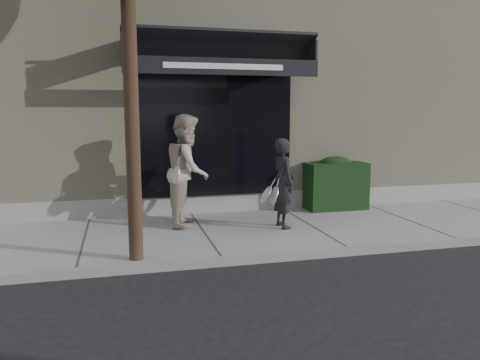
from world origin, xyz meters
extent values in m
plane|color=black|center=(0.00, 0.00, 0.00)|extent=(80.00, 80.00, 0.00)
cube|color=gray|center=(0.00, 0.00, 0.06)|extent=(20.00, 3.00, 0.12)
cube|color=gray|center=(0.00, -1.55, 0.07)|extent=(20.00, 0.10, 0.14)
cube|color=#C1B893|center=(0.00, 5.00, 2.75)|extent=(14.00, 7.00, 5.50)
cube|color=gray|center=(0.00, 1.70, 0.25)|extent=(14.02, 0.42, 0.50)
cube|color=black|center=(-1.50, 1.55, 1.80)|extent=(3.20, 0.30, 2.60)
cube|color=gray|center=(-3.10, 1.70, 1.80)|extent=(0.08, 0.40, 2.60)
cube|color=gray|center=(0.10, 1.70, 1.80)|extent=(0.08, 0.40, 2.60)
cube|color=gray|center=(-1.50, 1.70, 3.14)|extent=(3.36, 0.40, 0.12)
cube|color=black|center=(-1.50, 1.00, 3.40)|extent=(3.60, 1.03, 0.55)
cube|color=black|center=(-1.50, 0.50, 3.01)|extent=(3.60, 0.05, 0.30)
cube|color=white|center=(-1.50, 0.47, 3.01)|extent=(2.20, 0.01, 0.10)
cube|color=black|center=(-3.28, 1.00, 3.32)|extent=(0.04, 1.00, 0.45)
cube|color=black|center=(0.28, 1.00, 3.32)|extent=(0.04, 1.00, 0.45)
cube|color=black|center=(1.10, 1.25, 0.62)|extent=(1.30, 0.70, 1.00)
ellipsoid|color=black|center=(1.10, 1.25, 1.12)|extent=(0.71, 0.38, 0.27)
cylinder|color=black|center=(-3.20, -1.30, 2.40)|extent=(0.20, 0.20, 4.80)
imported|color=black|center=(-0.55, -0.06, 0.93)|extent=(0.43, 0.62, 1.62)
torus|color=silver|center=(-0.85, -0.42, 0.77)|extent=(0.11, 0.30, 0.30)
cylinder|color=silver|center=(-0.85, -0.42, 0.77)|extent=(0.08, 0.27, 0.26)
cylinder|color=silver|center=(-0.85, -0.42, 0.77)|extent=(0.18, 0.02, 0.07)
cylinder|color=black|center=(-0.85, -0.42, 0.77)|extent=(0.20, 0.03, 0.09)
torus|color=silver|center=(-1.00, -0.40, 0.79)|extent=(0.19, 0.31, 0.27)
cylinder|color=silver|center=(-1.00, -0.40, 0.79)|extent=(0.16, 0.27, 0.23)
cylinder|color=silver|center=(-1.00, -0.40, 0.79)|extent=(0.16, 0.02, 0.11)
cylinder|color=black|center=(-1.00, -0.40, 0.79)|extent=(0.19, 0.04, 0.14)
imported|color=#B9A994|center=(-2.19, 0.57, 1.14)|extent=(0.99, 1.15, 2.04)
torus|color=silver|center=(-2.44, 0.25, 1.11)|extent=(0.14, 0.31, 0.30)
cylinder|color=silver|center=(-2.44, 0.25, 1.11)|extent=(0.11, 0.28, 0.27)
cylinder|color=silver|center=(-2.44, 0.25, 1.11)|extent=(0.18, 0.05, 0.06)
cylinder|color=black|center=(-2.44, 0.25, 1.11)|extent=(0.20, 0.07, 0.07)
camera|label=1|loc=(-3.37, -7.90, 2.20)|focal=35.00mm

